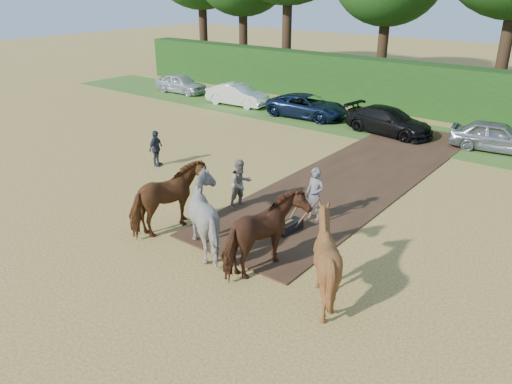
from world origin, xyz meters
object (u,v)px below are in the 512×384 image
Objects in this scene: spectator_near at (241,184)px; parked_cars at (404,123)px; plough_team at (241,225)px; spectator_far at (156,148)px.

spectator_near is 0.05× the size of parked_cars.
parked_cars is at bearing 95.18° from plough_team.
spectator_near is at bearing -94.51° from parked_cars.
spectator_near reaches higher than spectator_far.
plough_team is (2.30, -2.76, 0.21)m from spectator_near.
spectator_near is at bearing 129.78° from plough_team.
spectator_far is at bearing 94.82° from spectator_near.
parked_cars is at bearing -46.69° from spectator_far.
spectator_far is at bearing -120.83° from parked_cars.
plough_team reaches higher than spectator_far.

